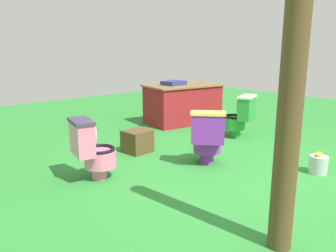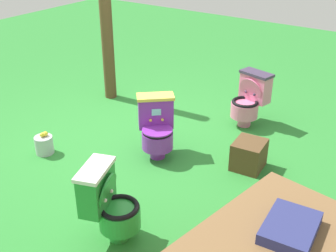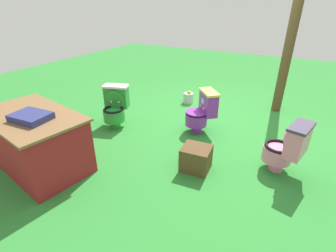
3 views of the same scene
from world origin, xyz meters
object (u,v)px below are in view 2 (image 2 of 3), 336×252
toilet_pink (250,99)px  toilet_purple (157,127)px  toilet_green (109,203)px  lemon_bucket (44,144)px  wooden_post (107,28)px  small_crate (249,155)px

toilet_pink → toilet_purple: (1.38, -0.55, -0.00)m
toilet_green → toilet_pink: size_ratio=1.00×
toilet_pink → lemon_bucket: toilet_pink is taller
toilet_green → toilet_pink: bearing=160.1°
toilet_purple → lemon_bucket: toilet_purple is taller
toilet_green → toilet_pink: same height
wooden_post → lemon_bucket: bearing=15.7°
toilet_pink → toilet_green: bearing=102.9°
toilet_green → wooden_post: wooden_post is taller
toilet_green → toilet_purple: (-1.43, -0.52, -0.00)m
toilet_green → lemon_bucket: 1.81m
lemon_bucket → small_crate: bearing=117.1°
wooden_post → toilet_purple: bearing=58.2°
toilet_pink → wooden_post: size_ratio=0.33×
wooden_post → toilet_green: bearing=41.5°
toilet_green → toilet_pink: (-2.80, 0.03, 0.00)m
small_crate → lemon_bucket: bearing=-62.9°
toilet_purple → wooden_post: (-1.02, -1.64, 0.72)m
toilet_green → lemon_bucket: size_ratio=2.63×
toilet_pink → wooden_post: (0.36, -2.19, 0.72)m
wooden_post → small_crate: bearing=76.1°
wooden_post → lemon_bucket: wooden_post is taller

